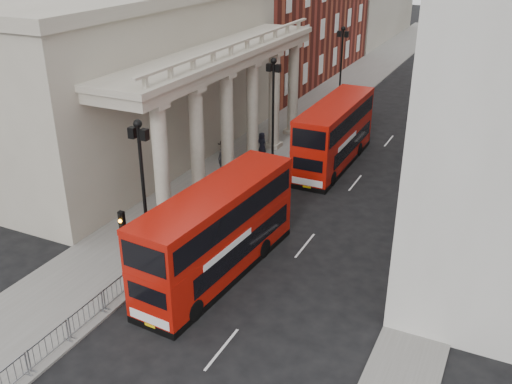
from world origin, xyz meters
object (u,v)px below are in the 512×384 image
traffic_light (123,236)px  pedestrian_a (222,159)px  lamp_post_south (143,186)px  lamp_post_north (341,64)px  pedestrian_b (222,144)px  lamp_post_mid (273,106)px  bus_near (218,231)px  pedestrian_c (262,143)px  bus_far (335,133)px

traffic_light → pedestrian_a: bearing=101.5°
lamp_post_south → lamp_post_north: (0.00, 32.00, 0.00)m
pedestrian_a → pedestrian_b: size_ratio=1.15×
traffic_light → pedestrian_b: bearing=104.6°
lamp_post_mid → traffic_light: bearing=-89.7°
bus_near → pedestrian_c: bus_near is taller
lamp_post_mid → lamp_post_north: (0.00, 16.00, 0.00)m
lamp_post_mid → pedestrian_c: bearing=131.0°
pedestrian_a → pedestrian_c: 4.73m
pedestrian_c → lamp_post_south: bearing=-68.2°
bus_near → pedestrian_c: size_ratio=6.61×
traffic_light → lamp_post_mid: bearing=90.3°
bus_far → pedestrian_c: bus_far is taller
pedestrian_c → lamp_post_north: bearing=97.6°
pedestrian_a → pedestrian_b: pedestrian_a is taller
lamp_post_north → traffic_light: lamp_post_north is taller
lamp_post_north → traffic_light: (0.10, -34.02, -1.80)m
pedestrian_c → lamp_post_mid: bearing=-33.3°
traffic_light → pedestrian_b: traffic_light is taller
pedestrian_a → pedestrian_c: pedestrian_a is taller
pedestrian_b → pedestrian_c: bearing=-178.3°
lamp_post_south → lamp_post_mid: size_ratio=1.00×
pedestrian_b → lamp_post_north: bearing=-133.3°
lamp_post_north → bus_far: 14.00m
bus_near → pedestrian_a: (-6.59, 12.37, -1.56)m
lamp_post_mid → pedestrian_a: size_ratio=4.66×
lamp_post_north → pedestrian_b: size_ratio=5.36×
lamp_post_south → traffic_light: size_ratio=1.93×
traffic_light → bus_far: size_ratio=0.38×
lamp_post_south → pedestrian_c: lamp_post_south is taller
lamp_post_south → lamp_post_north: bearing=90.0°
lamp_post_mid → pedestrian_a: (-3.09, -2.35, -3.90)m
lamp_post_mid → pedestrian_a: lamp_post_mid is taller
lamp_post_south → pedestrian_c: 18.76m
bus_far → pedestrian_b: bearing=-167.2°
lamp_post_south → pedestrian_a: size_ratio=4.66×
lamp_post_north → bus_far: size_ratio=0.73×
lamp_post_mid → bus_near: (3.50, -14.71, -2.34)m
lamp_post_south → lamp_post_mid: bearing=90.0°
bus_far → pedestrian_b: bus_far is taller
bus_near → bus_far: (0.45, 17.49, 0.01)m
pedestrian_b → pedestrian_a: bearing=92.9°
lamp_post_north → bus_far: bearing=-73.4°
traffic_light → pedestrian_a: size_ratio=2.41×
pedestrian_c → bus_near: bearing=-56.5°
traffic_light → lamp_post_south: bearing=92.8°
lamp_post_mid → traffic_light: 18.11m
pedestrian_b → pedestrian_c: (2.84, 1.48, 0.10)m
lamp_post_south → lamp_post_mid: same height
bus_near → pedestrian_c: (-5.45, 16.96, -1.58)m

